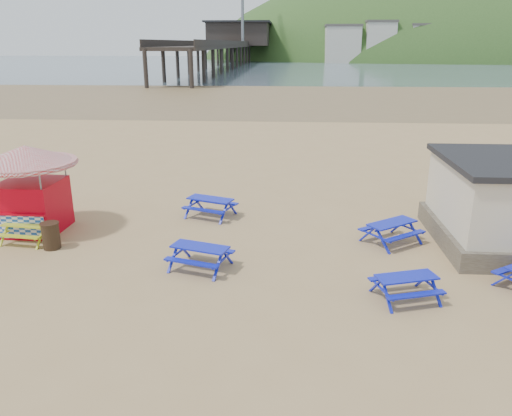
# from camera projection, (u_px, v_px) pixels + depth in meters

# --- Properties ---
(ground) EXTENTS (400.00, 400.00, 0.00)m
(ground) POSITION_uv_depth(u_px,v_px,m) (249.00, 248.00, 17.77)
(ground) COLOR tan
(ground) RESTS_ON ground
(wet_sand) EXTENTS (400.00, 400.00, 0.00)m
(wet_sand) POSITION_uv_depth(u_px,v_px,m) (280.00, 95.00, 69.86)
(wet_sand) COLOR olive
(wet_sand) RESTS_ON ground
(sea) EXTENTS (400.00, 400.00, 0.00)m
(sea) POSITION_uv_depth(u_px,v_px,m) (286.00, 63.00, 178.79)
(sea) COLOR #465864
(sea) RESTS_ON ground
(picnic_table_blue_a) EXTENTS (2.31, 2.09, 0.79)m
(picnic_table_blue_a) POSITION_uv_depth(u_px,v_px,m) (210.00, 207.00, 20.86)
(picnic_table_blue_a) COLOR #0619B1
(picnic_table_blue_a) RESTS_ON ground
(picnic_table_blue_c) EXTENTS (2.42, 2.34, 0.79)m
(picnic_table_blue_c) POSITION_uv_depth(u_px,v_px,m) (391.00, 232.00, 18.10)
(picnic_table_blue_c) COLOR #0619B1
(picnic_table_blue_c) RESTS_ON ground
(picnic_table_blue_d) EXTENTS (2.19, 1.96, 0.77)m
(picnic_table_blue_d) POSITION_uv_depth(u_px,v_px,m) (200.00, 257.00, 16.04)
(picnic_table_blue_d) COLOR #0619B1
(picnic_table_blue_d) RESTS_ON ground
(picnic_table_blue_e) EXTENTS (2.04, 1.81, 0.72)m
(picnic_table_blue_e) POSITION_uv_depth(u_px,v_px,m) (406.00, 288.00, 14.10)
(picnic_table_blue_e) COLOR #0619B1
(picnic_table_blue_e) RESTS_ON ground
(picnic_table_yellow) EXTENTS (1.82, 1.54, 0.70)m
(picnic_table_yellow) POSITION_uv_depth(u_px,v_px,m) (28.00, 233.00, 18.21)
(picnic_table_yellow) COLOR #B2CC1D
(picnic_table_yellow) RESTS_ON ground
(ice_cream_kiosk) EXTENTS (3.84, 3.84, 3.35)m
(ice_cream_kiosk) POSITION_uv_depth(u_px,v_px,m) (29.00, 178.00, 18.77)
(ice_cream_kiosk) COLOR #B70013
(ice_cream_kiosk) RESTS_ON ground
(litter_bin) EXTENTS (0.65, 0.65, 0.96)m
(litter_bin) POSITION_uv_depth(u_px,v_px,m) (51.00, 235.00, 17.57)
(litter_bin) COLOR #332816
(litter_bin) RESTS_ON ground
(pier) EXTENTS (24.00, 220.00, 39.29)m
(pier) POSITION_uv_depth(u_px,v_px,m) (238.00, 47.00, 185.98)
(pier) COLOR black
(pier) RESTS_ON ground
(headland_town) EXTENTS (264.00, 144.00, 108.00)m
(headland_town) POSITION_uv_depth(u_px,v_px,m) (479.00, 81.00, 232.89)
(headland_town) COLOR #2D4C1E
(headland_town) RESTS_ON ground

